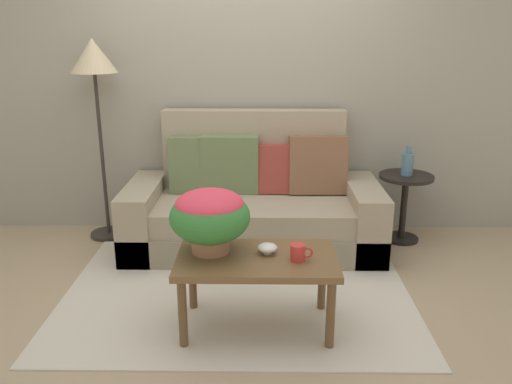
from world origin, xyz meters
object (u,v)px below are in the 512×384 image
object	(u,v)px
potted_plant	(210,215)
couch	(254,206)
table_vase	(408,163)
coffee_mug	(298,252)
side_table	(405,196)
floor_lamp	(95,72)
snack_bowl	(267,248)
coffee_table	(257,266)

from	to	relation	value
potted_plant	couch	bearing A→B (deg)	78.98
table_vase	coffee_mug	bearing A→B (deg)	-124.63
side_table	floor_lamp	distance (m)	2.73
snack_bowl	table_vase	distance (m)	1.78
table_vase	side_table	bearing A→B (deg)	68.26
coffee_table	floor_lamp	world-z (taller)	floor_lamp
couch	floor_lamp	world-z (taller)	floor_lamp
side_table	floor_lamp	bearing A→B (deg)	178.47
potted_plant	snack_bowl	bearing A→B (deg)	-4.81
table_vase	potted_plant	bearing A→B (deg)	-138.94
side_table	potted_plant	distance (m)	2.01
coffee_mug	table_vase	distance (m)	1.74
coffee_table	floor_lamp	bearing A→B (deg)	132.13
side_table	coffee_table	bearing A→B (deg)	-131.50
coffee_table	floor_lamp	distance (m)	2.20
couch	coffee_table	world-z (taller)	couch
side_table	table_vase	xyz separation A→B (m)	(-0.00, -0.00, 0.28)
floor_lamp	coffee_table	bearing A→B (deg)	-47.87
side_table	floor_lamp	xyz separation A→B (m)	(-2.54, 0.07, 1.00)
couch	side_table	size ratio (longest dim) A/B	3.52
couch	snack_bowl	distance (m)	1.25
snack_bowl	potted_plant	bearing A→B (deg)	175.19
potted_plant	table_vase	distance (m)	1.99
floor_lamp	snack_bowl	world-z (taller)	floor_lamp
couch	table_vase	distance (m)	1.32
coffee_table	side_table	distance (m)	1.85
side_table	table_vase	bearing A→B (deg)	-111.74
couch	table_vase	world-z (taller)	couch
coffee_mug	snack_bowl	size ratio (longest dim) A/B	1.12
floor_lamp	table_vase	size ratio (longest dim) A/B	6.79
coffee_table	side_table	xyz separation A→B (m)	(1.23, 1.39, -0.00)
couch	coffee_mug	distance (m)	1.37
side_table	coffee_mug	size ratio (longest dim) A/B	4.41
coffee_table	side_table	world-z (taller)	side_table
coffee_table	potted_plant	xyz separation A→B (m)	(-0.28, 0.07, 0.29)
coffee_table	table_vase	world-z (taller)	table_vase
floor_lamp	potted_plant	size ratio (longest dim) A/B	3.52
potted_plant	snack_bowl	distance (m)	0.39
side_table	coffee_mug	world-z (taller)	side_table
couch	floor_lamp	distance (m)	1.67
floor_lamp	side_table	bearing A→B (deg)	-1.53
potted_plant	snack_bowl	size ratio (longest dim) A/B	4.04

